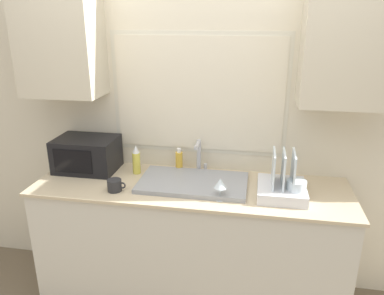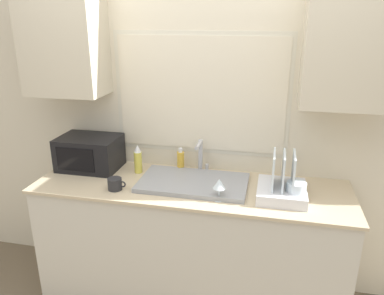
{
  "view_description": "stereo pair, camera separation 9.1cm",
  "coord_description": "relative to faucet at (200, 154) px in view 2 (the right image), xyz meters",
  "views": [
    {
      "loc": [
        0.41,
        -1.94,
        2.0
      ],
      "look_at": [
        0.01,
        0.28,
        1.2
      ],
      "focal_mm": 35.0,
      "sensor_mm": 36.0,
      "label": 1
    },
    {
      "loc": [
        0.5,
        -1.92,
        2.0
      ],
      "look_at": [
        0.01,
        0.28,
        1.2
      ],
      "focal_mm": 35.0,
      "sensor_mm": 36.0,
      "label": 2
    }
  ],
  "objects": [
    {
      "name": "soap_bottle",
      "position": [
        -0.15,
        0.0,
        -0.06
      ],
      "size": [
        0.05,
        0.05,
        0.17
      ],
      "color": "gold",
      "rests_on": "countertop"
    },
    {
      "name": "wall_back",
      "position": [
        -0.02,
        0.07,
        0.35
      ],
      "size": [
        6.0,
        0.38,
        2.6
      ],
      "color": "beige",
      "rests_on": "ground_plane"
    },
    {
      "name": "spray_bottle",
      "position": [
        -0.44,
        -0.1,
        -0.04
      ],
      "size": [
        0.06,
        0.06,
        0.21
      ],
      "color": "#D8CC4C",
      "rests_on": "countertop"
    },
    {
      "name": "faucet",
      "position": [
        0.0,
        0.0,
        0.0
      ],
      "size": [
        0.08,
        0.16,
        0.24
      ],
      "color": "#B7B7BC",
      "rests_on": "countertop"
    },
    {
      "name": "dish_rack",
      "position": [
        0.58,
        -0.28,
        -0.07
      ],
      "size": [
        0.3,
        0.34,
        0.29
      ],
      "color": "silver",
      "rests_on": "countertop"
    },
    {
      "name": "microwave",
      "position": [
        -0.82,
        -0.1,
        -0.02
      ],
      "size": [
        0.44,
        0.32,
        0.24
      ],
      "color": "black",
      "rests_on": "countertop"
    },
    {
      "name": "mug_near_sink",
      "position": [
        -0.49,
        -0.4,
        -0.1
      ],
      "size": [
        0.12,
        0.09,
        0.08
      ],
      "color": "#262628",
      "rests_on": "countertop"
    },
    {
      "name": "wine_glass",
      "position": [
        0.2,
        -0.4,
        -0.04
      ],
      "size": [
        0.08,
        0.08,
        0.14
      ],
      "color": "silver",
      "rests_on": "countertop"
    },
    {
      "name": "countertop",
      "position": [
        -0.02,
        -0.23,
        -0.6
      ],
      "size": [
        2.12,
        0.65,
        0.92
      ],
      "color": "beige",
      "rests_on": "ground_plane"
    },
    {
      "name": "sink_basin",
      "position": [
        -0.0,
        -0.22,
        -0.13
      ],
      "size": [
        0.72,
        0.42,
        0.03
      ],
      "color": "gray",
      "rests_on": "countertop"
    }
  ]
}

